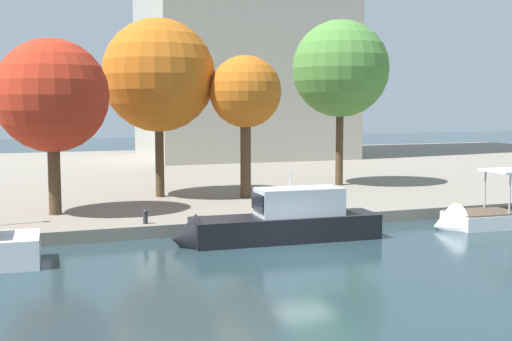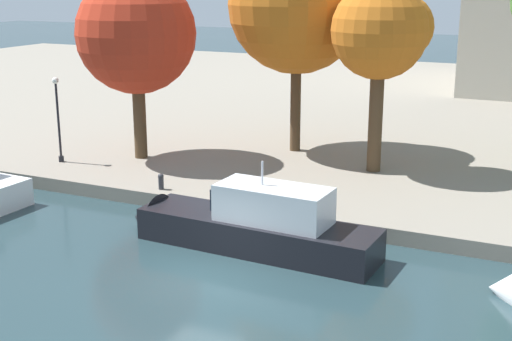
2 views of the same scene
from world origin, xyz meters
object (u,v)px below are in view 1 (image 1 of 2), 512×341
(motor_yacht_1, at_px, (277,226))
(tree_0, at_px, (341,70))
(tree_1, at_px, (162,77))
(tree_2, at_px, (48,96))
(tree_3, at_px, (247,93))
(mooring_bollard_0, at_px, (145,216))

(motor_yacht_1, relative_size, tree_0, 0.85)
(tree_0, bearing_deg, tree_1, -174.09)
(tree_1, bearing_deg, tree_2, -143.94)
(tree_2, xyz_separation_m, tree_3, (12.28, 2.81, 0.25))
(tree_2, height_order, tree_3, tree_2)
(tree_0, relative_size, tree_1, 1.06)
(tree_1, relative_size, tree_3, 1.26)
(mooring_bollard_0, height_order, tree_3, tree_3)
(mooring_bollard_0, xyz_separation_m, tree_3, (8.00, 7.29, 6.31))
(motor_yacht_1, bearing_deg, tree_2, -34.83)
(tree_1, bearing_deg, motor_yacht_1, -77.99)
(tree_0, bearing_deg, tree_2, -162.16)
(tree_3, bearing_deg, tree_0, 24.40)
(tree_1, distance_m, tree_3, 5.67)
(tree_2, bearing_deg, mooring_bollard_0, -46.33)
(mooring_bollard_0, height_order, tree_2, tree_2)
(mooring_bollard_0, relative_size, tree_2, 0.08)
(tree_0, bearing_deg, tree_3, -155.60)
(motor_yacht_1, xyz_separation_m, tree_3, (2.18, 10.57, 6.61))
(tree_2, relative_size, tree_3, 1.05)
(tree_0, xyz_separation_m, tree_2, (-20.94, -6.74, -2.06))
(tree_2, bearing_deg, motor_yacht_1, -37.53)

